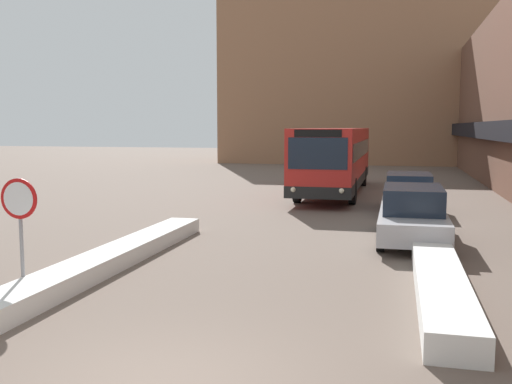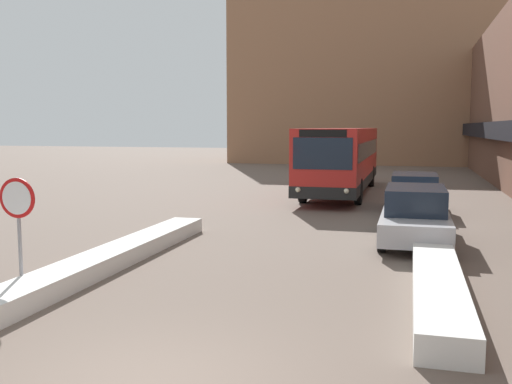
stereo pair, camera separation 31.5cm
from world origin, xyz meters
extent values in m
cube|color=black|center=(7.25, 24.00, 3.05)|extent=(0.50, 60.00, 0.90)
cube|color=#996B4C|center=(0.00, 46.94, 7.17)|extent=(26.00, 8.00, 14.35)
cube|color=silver|center=(-3.60, 5.27, 0.20)|extent=(0.90, 10.12, 0.40)
cube|color=silver|center=(3.60, 4.89, 0.23)|extent=(0.90, 6.57, 0.46)
cube|color=red|center=(-0.20, 21.68, 1.81)|extent=(2.58, 12.48, 2.69)
cube|color=black|center=(-0.20, 21.68, 0.70)|extent=(2.60, 12.50, 0.47)
cube|color=#192333|center=(-0.20, 21.68, 2.19)|extent=(2.60, 11.48, 0.74)
cube|color=#192333|center=(-0.20, 15.42, 2.21)|extent=(2.27, 0.03, 1.21)
cube|color=black|center=(-0.20, 15.42, 2.98)|extent=(1.81, 0.03, 0.28)
sphere|color=#F2EAC6|center=(-1.12, 15.41, 0.82)|extent=(0.20, 0.20, 0.20)
sphere|color=#F2EAC6|center=(0.73, 15.41, 0.82)|extent=(0.20, 0.20, 0.20)
cylinder|color=black|center=(-1.36, 17.81, 0.55)|extent=(0.28, 1.10, 1.10)
cylinder|color=black|center=(0.97, 17.81, 0.55)|extent=(0.28, 1.10, 1.10)
cylinder|color=black|center=(-1.36, 25.54, 0.55)|extent=(0.28, 1.10, 1.10)
cylinder|color=black|center=(0.97, 25.54, 0.55)|extent=(0.28, 1.10, 1.10)
cube|color=#B7B7BC|center=(3.20, 10.25, 0.56)|extent=(1.81, 4.80, 0.59)
cube|color=#192333|center=(3.20, 10.37, 1.20)|extent=(1.59, 2.64, 0.70)
cylinder|color=black|center=(4.03, 8.77, 0.33)|extent=(0.20, 0.66, 0.66)
cylinder|color=black|center=(2.37, 8.77, 0.33)|extent=(0.20, 0.66, 0.66)
cylinder|color=black|center=(4.03, 11.74, 0.33)|extent=(0.20, 0.66, 0.66)
cylinder|color=black|center=(2.37, 11.74, 0.33)|extent=(0.20, 0.66, 0.66)
cube|color=#B7B7BC|center=(3.20, 16.00, 0.52)|extent=(1.84, 4.49, 0.57)
cube|color=#192333|center=(3.20, 16.11, 1.14)|extent=(1.62, 2.47, 0.66)
cylinder|color=black|center=(4.04, 14.60, 0.30)|extent=(0.20, 0.60, 0.60)
cylinder|color=black|center=(2.36, 14.60, 0.30)|extent=(0.20, 0.60, 0.60)
cylinder|color=black|center=(4.04, 17.39, 0.30)|extent=(0.20, 0.60, 0.60)
cylinder|color=black|center=(2.36, 17.39, 0.30)|extent=(0.20, 0.60, 0.60)
cylinder|color=gray|center=(-4.06, 3.03, 1.13)|extent=(0.07, 0.07, 2.26)
cylinder|color=red|center=(-4.06, 3.01, 1.88)|extent=(0.76, 0.03, 0.76)
cylinder|color=white|center=(-4.06, 3.00, 1.88)|extent=(0.62, 0.01, 0.62)
camera|label=1|loc=(2.73, -6.10, 3.19)|focal=40.00mm
camera|label=2|loc=(3.04, -6.02, 3.19)|focal=40.00mm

